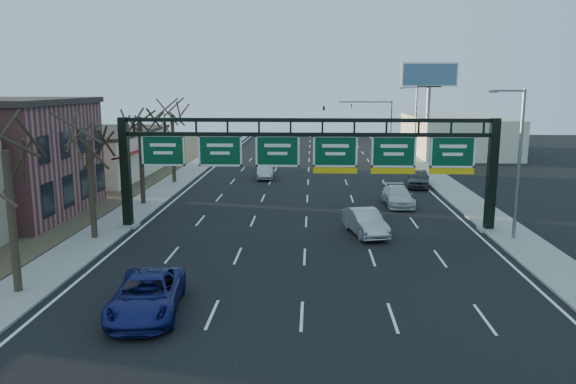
{
  "coord_description": "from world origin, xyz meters",
  "views": [
    {
      "loc": [
        0.37,
        -27.41,
        9.23
      ],
      "look_at": [
        -0.99,
        4.05,
        3.2
      ],
      "focal_mm": 35.0,
      "sensor_mm": 36.0,
      "label": 1
    }
  ],
  "objects_px": {
    "car_blue_suv": "(147,295)",
    "car_white_wagon": "(398,196)",
    "car_silver_sedan": "(365,222)",
    "sign_gantry": "(309,158)"
  },
  "relations": [
    {
      "from": "car_silver_sedan",
      "to": "car_white_wagon",
      "type": "distance_m",
      "value": 9.42
    },
    {
      "from": "sign_gantry",
      "to": "car_silver_sedan",
      "type": "xyz_separation_m",
      "value": [
        3.56,
        -1.18,
        -3.84
      ]
    },
    {
      "from": "car_silver_sedan",
      "to": "car_white_wagon",
      "type": "bearing_deg",
      "value": 55.58
    },
    {
      "from": "car_blue_suv",
      "to": "car_white_wagon",
      "type": "xyz_separation_m",
      "value": [
        13.39,
        21.63,
        -0.07
      ]
    },
    {
      "from": "car_silver_sedan",
      "to": "car_white_wagon",
      "type": "xyz_separation_m",
      "value": [
        3.34,
        8.81,
        -0.06
      ]
    },
    {
      "from": "car_blue_suv",
      "to": "car_silver_sedan",
      "type": "relative_size",
      "value": 1.2
    },
    {
      "from": "car_silver_sedan",
      "to": "car_white_wagon",
      "type": "height_order",
      "value": "car_silver_sedan"
    },
    {
      "from": "car_blue_suv",
      "to": "car_white_wagon",
      "type": "bearing_deg",
      "value": 51.8
    },
    {
      "from": "sign_gantry",
      "to": "car_silver_sedan",
      "type": "bearing_deg",
      "value": -18.28
    },
    {
      "from": "car_blue_suv",
      "to": "car_silver_sedan",
      "type": "height_order",
      "value": "car_blue_suv"
    }
  ]
}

